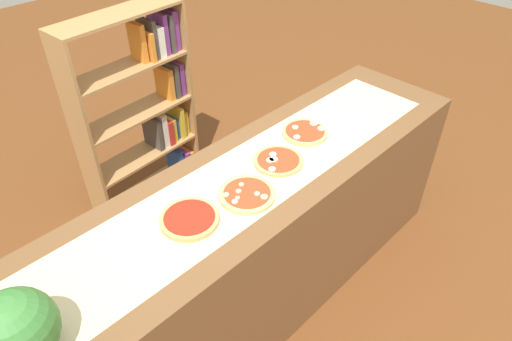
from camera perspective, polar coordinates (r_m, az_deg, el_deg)
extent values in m
plane|color=brown|center=(2.76, 0.00, -15.19)|extent=(12.00, 12.00, 0.00)
cube|color=brown|center=(2.41, 0.00, -8.81)|extent=(2.58, 0.65, 0.90)
cube|color=beige|center=(2.10, 0.00, -0.41)|extent=(2.21, 0.44, 0.00)
cylinder|color=tan|center=(1.88, -8.30, -6.03)|extent=(0.24, 0.24, 0.02)
cylinder|color=#AD2314|center=(1.87, -8.34, -5.77)|extent=(0.21, 0.21, 0.00)
cylinder|color=#DBB26B|center=(1.98, -1.13, -2.99)|extent=(0.25, 0.25, 0.02)
cylinder|color=red|center=(1.97, -1.14, -2.78)|extent=(0.21, 0.21, 0.00)
cylinder|color=#C6B28E|center=(2.01, -1.85, -1.77)|extent=(0.02, 0.02, 0.01)
cylinder|color=#C6B28E|center=(1.96, 0.13, -2.93)|extent=(0.03, 0.03, 0.01)
cylinder|color=#C6B28E|center=(1.96, -3.78, -3.06)|extent=(0.03, 0.03, 0.01)
cylinder|color=#C6B28E|center=(1.95, 1.03, -3.32)|extent=(0.03, 0.03, 0.01)
cylinder|color=#C6B28E|center=(1.94, -2.33, -3.46)|extent=(0.02, 0.02, 0.01)
cylinder|color=#C6B28E|center=(1.92, -2.67, -3.92)|extent=(0.03, 0.03, 0.01)
cylinder|color=#C6B28E|center=(1.97, -2.20, -2.61)|extent=(0.02, 0.02, 0.01)
cylinder|color=tan|center=(2.17, 2.81, 1.21)|extent=(0.24, 0.24, 0.01)
cylinder|color=red|center=(2.16, 2.81, 1.39)|extent=(0.20, 0.20, 0.00)
cylinder|color=#EFE5CC|center=(2.15, 1.78, 1.30)|extent=(0.04, 0.04, 0.00)
cylinder|color=#EFE5CC|center=(2.16, 2.23, 1.42)|extent=(0.04, 0.04, 0.00)
cylinder|color=#EFE5CC|center=(2.10, 2.02, 0.18)|extent=(0.03, 0.03, 0.00)
cylinder|color=#EFE5CC|center=(2.19, 2.13, 2.04)|extent=(0.03, 0.03, 0.00)
cylinder|color=#DBB26B|center=(2.37, 6.13, 4.75)|extent=(0.24, 0.24, 0.02)
cylinder|color=red|center=(2.37, 6.15, 4.97)|extent=(0.20, 0.20, 0.00)
cylinder|color=#EFE5CC|center=(2.39, 8.09, 5.29)|extent=(0.04, 0.04, 0.00)
cylinder|color=#EFE5CC|center=(2.31, 5.12, 4.20)|extent=(0.03, 0.03, 0.00)
cylinder|color=#EFE5CC|center=(2.42, 7.24, 5.88)|extent=(0.04, 0.04, 0.00)
cylinder|color=#EFE5CC|center=(2.38, 4.93, 5.43)|extent=(0.03, 0.03, 0.00)
sphere|color=#387A33|center=(1.58, -27.86, -17.21)|extent=(0.25, 0.25, 0.25)
cube|color=#A87A47|center=(3.31, -9.33, 9.78)|extent=(0.04, 0.23, 1.32)
cube|color=#A87A47|center=(2.94, -20.92, 3.57)|extent=(0.04, 0.23, 1.32)
cube|color=#A87A47|center=(3.48, -13.11, -2.26)|extent=(0.80, 0.29, 0.02)
cube|color=orange|center=(3.59, -8.87, 1.68)|extent=(0.05, 0.19, 0.16)
cube|color=#753384|center=(3.57, -9.39, 1.48)|extent=(0.05, 0.20, 0.18)
cube|color=#234799|center=(3.53, -10.04, 1.27)|extent=(0.05, 0.16, 0.21)
cube|color=#A87A47|center=(3.28, -13.92, 2.05)|extent=(0.80, 0.29, 0.02)
cube|color=gold|center=(3.40, -9.46, 6.14)|extent=(0.05, 0.14, 0.18)
cube|color=gold|center=(3.36, -10.13, 6.26)|extent=(0.05, 0.19, 0.24)
cube|color=#234799|center=(3.36, -10.52, 5.41)|extent=(0.04, 0.14, 0.16)
cube|color=gold|center=(3.34, -11.00, 5.30)|extent=(0.04, 0.17, 0.18)
cube|color=#B22823|center=(3.32, -11.51, 5.06)|extent=(0.05, 0.20, 0.19)
cube|color=silver|center=(3.28, -12.16, 5.21)|extent=(0.05, 0.18, 0.25)
cube|color=#47423D|center=(3.26, -12.83, 4.73)|extent=(0.05, 0.18, 0.24)
cube|color=#A87A47|center=(3.11, -14.82, 6.89)|extent=(0.80, 0.29, 0.02)
cube|color=#753384|center=(3.23, -10.07, 11.44)|extent=(0.05, 0.17, 0.23)
cube|color=#47423D|center=(3.21, -10.72, 11.12)|extent=(0.05, 0.17, 0.23)
cube|color=orange|center=(3.18, -11.37, 10.68)|extent=(0.05, 0.16, 0.22)
cube|color=#A87A47|center=(2.96, -15.85, 12.26)|extent=(0.80, 0.29, 0.02)
cube|color=#753384|center=(3.10, -10.82, 16.98)|extent=(0.05, 0.16, 0.25)
cube|color=#47423D|center=(3.07, -11.44, 16.64)|extent=(0.04, 0.18, 0.24)
cube|color=#753384|center=(3.05, -12.10, 16.47)|extent=(0.05, 0.17, 0.25)
cube|color=silver|center=(3.03, -12.71, 15.64)|extent=(0.06, 0.18, 0.19)
cube|color=#47423D|center=(3.00, -13.43, 15.81)|extent=(0.04, 0.17, 0.24)
cube|color=orange|center=(2.99, -13.84, 15.05)|extent=(0.04, 0.20, 0.18)
cube|color=orange|center=(2.96, -14.61, 15.27)|extent=(0.05, 0.14, 0.24)
cube|color=#A87A47|center=(2.84, -17.03, 18.15)|extent=(0.80, 0.29, 0.02)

